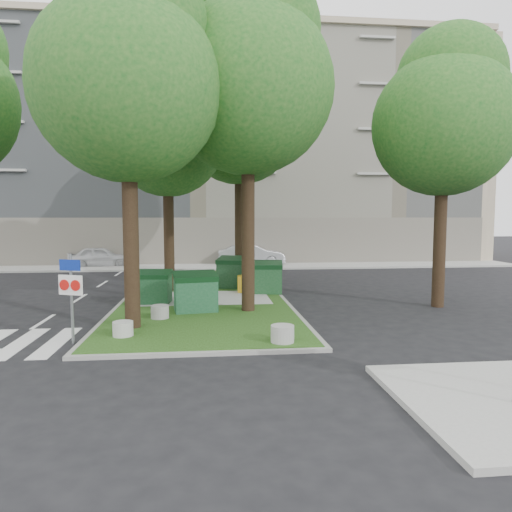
{
  "coord_description": "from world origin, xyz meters",
  "views": [
    {
      "loc": [
        0.7,
        -10.68,
        3.3
      ],
      "look_at": [
        2.22,
        4.07,
        2.0
      ],
      "focal_mm": 32.0,
      "sensor_mm": 36.0,
      "label": 1
    }
  ],
  "objects": [
    {
      "name": "median_island",
      "position": [
        0.5,
        8.0,
        0.06
      ],
      "size": [
        6.0,
        16.0,
        0.12
      ],
      "primitive_type": "cube",
      "color": "#213F12",
      "rests_on": "ground"
    },
    {
      "name": "ground",
      "position": [
        0.0,
        0.0,
        0.0
      ],
      "size": [
        120.0,
        120.0,
        0.0
      ],
      "primitive_type": "plane",
      "color": "black",
      "rests_on": "ground"
    },
    {
      "name": "building_sidewalk",
      "position": [
        0.0,
        18.5,
        0.06
      ],
      "size": [
        42.0,
        3.0,
        0.12
      ],
      "primitive_type": "cube",
      "color": "#999993",
      "rests_on": "ground"
    },
    {
      "name": "zebra_crossing",
      "position": [
        -3.75,
        1.5,
        0.01
      ],
      "size": [
        5.0,
        3.0,
        0.01
      ],
      "primitive_type": "cube",
      "color": "silver",
      "rests_on": "ground"
    },
    {
      "name": "bollard_mid",
      "position": [
        -0.85,
        3.58,
        0.32
      ],
      "size": [
        0.56,
        0.56,
        0.4
      ],
      "primitive_type": "cylinder",
      "color": "gray",
      "rests_on": "median_island"
    },
    {
      "name": "dumpster_b",
      "position": [
        0.23,
        4.58,
        0.76
      ],
      "size": [
        1.57,
        1.22,
        1.33
      ],
      "rotation": [
        0.0,
        0.0,
        0.16
      ],
      "color": "#134425",
      "rests_on": "median_island"
    },
    {
      "name": "tree_street_right",
      "position": [
        9.09,
        5.06,
        6.98
      ],
      "size": [
        5.0,
        5.0,
        10.06
      ],
      "color": "black",
      "rests_on": "ground"
    },
    {
      "name": "litter_bin",
      "position": [
        2.07,
        8.09,
        0.48
      ],
      "size": [
        0.41,
        0.41,
        0.72
      ],
      "primitive_type": "cylinder",
      "color": "gold",
      "rests_on": "median_island"
    },
    {
      "name": "apartment_building",
      "position": [
        0.0,
        26.0,
        8.0
      ],
      "size": [
        41.0,
        12.0,
        16.0
      ],
      "primitive_type": "cube",
      "color": "tan",
      "rests_on": "ground"
    },
    {
      "name": "bollard_right",
      "position": [
        2.53,
        0.5,
        0.33
      ],
      "size": [
        0.6,
        0.6,
        0.43
      ],
      "primitive_type": "cylinder",
      "color": "#9A9A95",
      "rests_on": "median_island"
    },
    {
      "name": "tree_median_near_left",
      "position": [
        -1.41,
        2.56,
        7.32
      ],
      "size": [
        5.2,
        5.2,
        10.53
      ],
      "color": "black",
      "rests_on": "ground"
    },
    {
      "name": "dumpster_a",
      "position": [
        -1.37,
        6.14,
        0.7
      ],
      "size": [
        1.41,
        1.07,
        1.21
      ],
      "rotation": [
        0.0,
        0.0,
        -0.12
      ],
      "color": "#0F391A",
      "rests_on": "median_island"
    },
    {
      "name": "car_white",
      "position": [
        -6.29,
        19.5,
        0.68
      ],
      "size": [
        4.11,
        1.95,
        1.36
      ],
      "primitive_type": "imported",
      "rotation": [
        0.0,
        0.0,
        1.66
      ],
      "color": "silver",
      "rests_on": "ground"
    },
    {
      "name": "tree_median_far",
      "position": [
        2.29,
        12.06,
        8.32
      ],
      "size": [
        5.8,
        5.8,
        11.93
      ],
      "color": "black",
      "rests_on": "ground"
    },
    {
      "name": "tree_median_mid",
      "position": [
        -0.91,
        9.06,
        6.98
      ],
      "size": [
        4.8,
        4.8,
        9.99
      ],
      "color": "black",
      "rests_on": "ground"
    },
    {
      "name": "traffic_sign_pole",
      "position": [
        -2.82,
        1.3,
        1.5
      ],
      "size": [
        0.66,
        0.3,
        2.34
      ],
      "rotation": [
        0.0,
        0.0,
        -0.39
      ],
      "color": "slate",
      "rests_on": "ground"
    },
    {
      "name": "bollard_left",
      "position": [
        -1.6,
        1.53,
        0.31
      ],
      "size": [
        0.54,
        0.54,
        0.38
      ],
      "primitive_type": "cylinder",
      "color": "#ADADA8",
      "rests_on": "median_island"
    },
    {
      "name": "median_kerb",
      "position": [
        0.5,
        8.0,
        0.05
      ],
      "size": [
        6.3,
        16.3,
        0.1
      ],
      "primitive_type": "cube",
      "color": "gray",
      "rests_on": "ground"
    },
    {
      "name": "dumpster_c",
      "position": [
        1.83,
        9.5,
        0.79
      ],
      "size": [
        1.74,
        1.44,
        1.4
      ],
      "rotation": [
        0.0,
        0.0,
        -0.3
      ],
      "color": "black",
      "rests_on": "median_island"
    },
    {
      "name": "tree_median_near_right",
      "position": [
        2.09,
        4.56,
        7.99
      ],
      "size": [
        5.6,
        5.6,
        11.46
      ],
      "color": "black",
      "rests_on": "ground"
    },
    {
      "name": "car_silver",
      "position": [
        3.5,
        19.5,
        0.73
      ],
      "size": [
        4.47,
        1.67,
        1.46
      ],
      "primitive_type": "imported",
      "rotation": [
        0.0,
        0.0,
        1.54
      ],
      "color": "#9A9CA2",
      "rests_on": "ground"
    },
    {
      "name": "dumpster_d",
      "position": [
        3.0,
        7.97,
        0.76
      ],
      "size": [
        1.55,
        1.17,
        1.33
      ],
      "rotation": [
        0.0,
        0.0,
        -0.12
      ],
      "color": "#133E1C",
      "rests_on": "median_island"
    }
  ]
}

